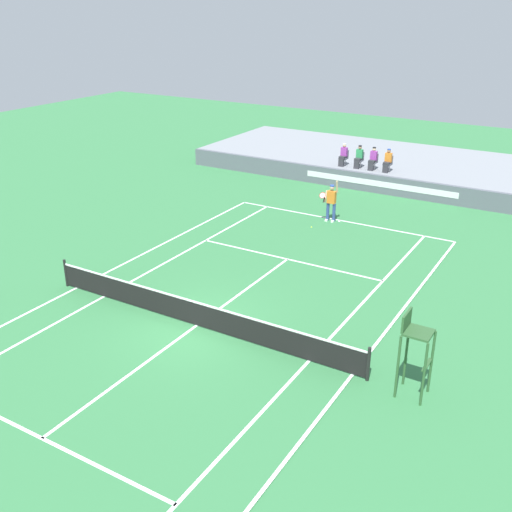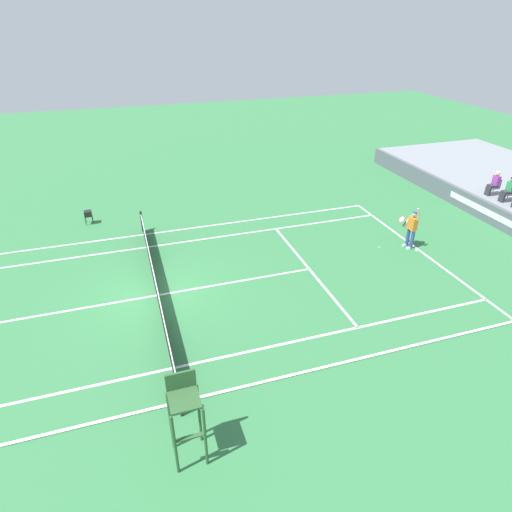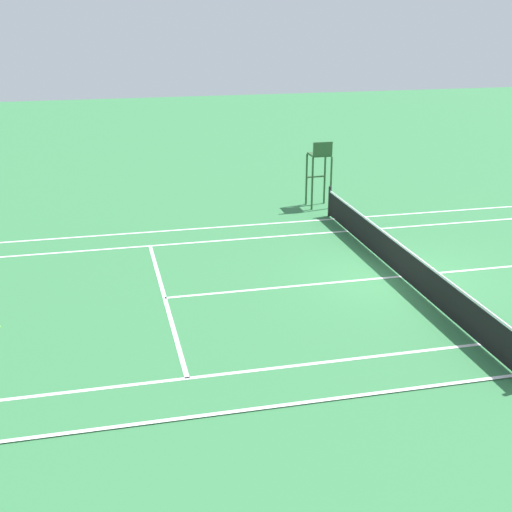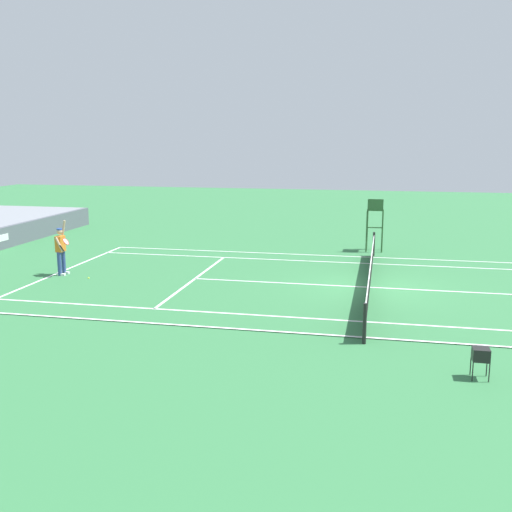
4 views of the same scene
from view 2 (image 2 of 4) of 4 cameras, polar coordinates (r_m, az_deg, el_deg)
The scene contains 9 objects.
ground_plane at distance 17.12m, azimuth -12.97°, elevation -5.16°, with size 80.00×80.00×0.00m, color #337542.
court at distance 17.11m, azimuth -12.98°, elevation -5.13°, with size 11.08×23.88×0.03m.
net at distance 16.83m, azimuth -13.17°, elevation -3.70°, with size 11.98×0.10×1.07m.
spectator_seated_0 at distance 26.31m, azimuth 28.96°, elevation 8.35°, with size 0.44×0.60×1.27m.
spectator_seated_1 at distance 25.72m, azimuth 30.38°, elevation 7.54°, with size 0.44×0.60×1.27m.
tennis_player at distance 20.83m, azimuth 19.89°, elevation 3.48°, with size 0.76×0.63×2.08m.
tennis_ball at distance 20.81m, azimuth 16.01°, elevation 1.14°, with size 0.07×0.07×0.07m, color #D1E533.
umpire_chair at distance 10.66m, azimuth -9.37°, elevation -19.34°, with size 0.77×0.77×2.44m.
ball_hopper at distance 23.76m, azimuth -21.35°, elevation 5.28°, with size 0.36×0.36×0.70m.
Camera 2 is at (14.21, -0.56, 9.52)m, focal length 30.24 mm.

